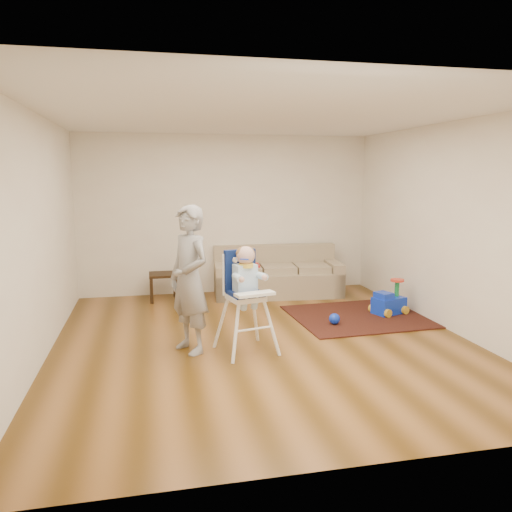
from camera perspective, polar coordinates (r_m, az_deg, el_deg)
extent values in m
plane|color=#4E310C|center=(6.23, 0.79, -9.70)|extent=(5.50, 5.50, 0.00)
cube|color=silver|center=(8.62, -3.32, 4.75)|extent=(5.00, 0.04, 2.70)
cube|color=silver|center=(5.90, -23.59, 1.93)|extent=(0.04, 5.50, 2.70)
cube|color=silver|center=(6.93, 21.42, 3.04)|extent=(0.04, 5.50, 2.70)
cube|color=white|center=(5.93, 0.85, 15.80)|extent=(5.00, 5.50, 0.04)
cube|color=red|center=(8.27, -1.32, -1.09)|extent=(0.51, 0.35, 0.04)
cube|color=black|center=(7.46, 12.68, -6.66)|extent=(2.24, 1.73, 0.02)
sphere|color=#1033D8|center=(6.91, 8.95, -7.10)|extent=(0.15, 0.15, 0.15)
cylinder|color=#1033D8|center=(5.49, -1.64, -0.35)|extent=(0.04, 0.12, 0.01)
imported|color=gray|center=(5.72, -7.62, -2.70)|extent=(0.66, 0.74, 1.69)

